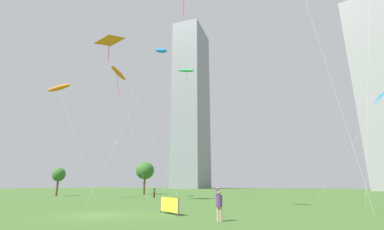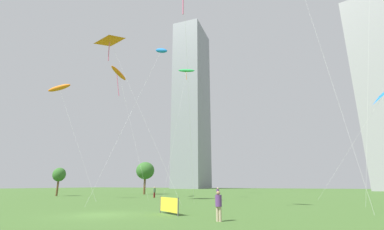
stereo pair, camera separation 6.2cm
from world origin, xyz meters
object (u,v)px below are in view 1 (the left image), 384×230
distant_highrise_0 (383,89)px  person_standing_2 (218,193)px  person_standing_1 (154,191)px  park_tree_2 (59,175)px  distant_highrise_1 (192,104)px  kite_flying_1 (161,51)px  kite_flying_3 (119,73)px  person_standing_0 (219,204)px  kite_flying_5 (384,93)px  event_banner (169,205)px  kite_flying_0 (59,88)px  park_tree_1 (145,171)px  kite_flying_6 (186,71)px  kite_flying_7 (110,41)px

distant_highrise_0 → person_standing_2: bearing=-105.9°
person_standing_1 → park_tree_2: size_ratio=0.33×
distant_highrise_1 → kite_flying_1: bearing=-72.3°
person_standing_2 → kite_flying_1: 22.58m
kite_flying_3 → distant_highrise_1: bearing=108.9°
person_standing_0 → kite_flying_3: size_ratio=0.08×
kite_flying_5 → park_tree_2: size_ratio=2.94×
distant_highrise_0 → event_banner: (-33.42, -88.90, -33.77)m
kite_flying_0 → kite_flying_1: bearing=25.1°
person_standing_1 → park_tree_1: (-9.91, 11.05, 3.91)m
person_standing_2 → kite_flying_3: kite_flying_3 is taller
distant_highrise_1 → kite_flying_0: bearing=-80.3°
kite_flying_3 → distant_highrise_1: (-33.50, 97.68, 27.42)m
person_standing_1 → distant_highrise_1: (-38.14, 92.72, 46.40)m
kite_flying_6 → kite_flying_7: bearing=-85.2°
kite_flying_7 → distant_highrise_1: size_ratio=0.22×
kite_flying_6 → kite_flying_1: bearing=-73.7°
person_standing_0 → person_standing_1: size_ratio=0.99×
park_tree_2 → distant_highrise_1: bearing=101.2°
kite_flying_1 → park_tree_1: size_ratio=3.38×
person_standing_0 → person_standing_1: (-18.33, 20.98, 0.01)m
person_standing_0 → person_standing_2: person_standing_0 is taller
kite_flying_1 → kite_flying_5: kite_flying_1 is taller
park_tree_2 → event_banner: park_tree_2 is taller
person_standing_2 → kite_flying_1: bearing=175.2°
kite_flying_0 → kite_flying_1: 16.24m
kite_flying_7 → distant_highrise_0: size_ratio=0.31×
kite_flying_6 → distant_highrise_0: bearing=48.1°
kite_flying_5 → event_banner: 31.83m
person_standing_0 → kite_flying_0: kite_flying_0 is taller
event_banner → person_standing_2: bearing=98.5°
kite_flying_0 → park_tree_1: 25.23m
park_tree_1 → kite_flying_3: bearing=-71.8°
person_standing_0 → kite_flying_1: bearing=129.2°
event_banner → park_tree_2: bearing=153.5°
park_tree_1 → distant_highrise_0: distant_highrise_0 is taller
person_standing_2 → event_banner: (2.50, -16.68, -0.31)m
person_standing_1 → distant_highrise_0: (47.39, 69.83, 33.43)m
person_standing_0 → kite_flying_5: (14.10, 24.48, 12.42)m
person_standing_2 → event_banner: person_standing_2 is taller
distant_highrise_0 → kite_flying_1: bearing=-109.5°
event_banner → kite_flying_3: bearing=142.8°
distant_highrise_0 → kite_flying_7: bearing=-109.2°
person_standing_0 → person_standing_2: size_ratio=1.01×
kite_flying_3 → event_banner: kite_flying_3 is taller
kite_flying_0 → distant_highrise_0: bearing=54.9°
person_standing_2 → kite_flying_0: size_ratio=0.10×
kite_flying_3 → distant_highrise_0: 92.25m
kite_flying_5 → distant_highrise_1: distant_highrise_1 is taller
person_standing_1 → distant_highrise_0: 90.77m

